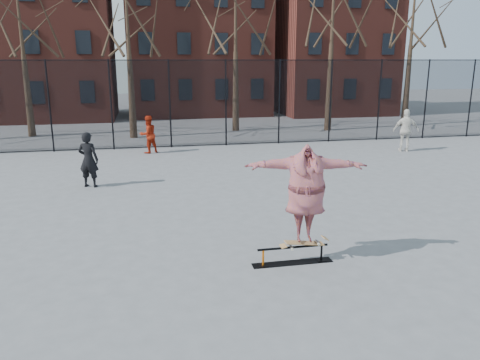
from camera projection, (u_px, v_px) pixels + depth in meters
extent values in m
plane|color=slate|center=(277.00, 255.00, 9.81)|extent=(100.00, 100.00, 0.00)
cube|color=black|center=(292.00, 263.00, 9.44)|extent=(1.65, 0.25, 0.01)
cylinder|color=orange|center=(263.00, 258.00, 9.28)|extent=(0.04, 0.04, 0.34)
cylinder|color=black|center=(321.00, 253.00, 9.52)|extent=(0.04, 0.04, 0.34)
cylinder|color=black|center=(293.00, 247.00, 9.35)|extent=(1.46, 0.05, 0.05)
imported|color=#4E327F|center=(306.00, 194.00, 9.12)|extent=(2.48, 1.01, 1.96)
imported|color=black|center=(88.00, 160.00, 14.88)|extent=(0.76, 0.62, 1.78)
imported|color=#A5230E|center=(148.00, 134.00, 20.34)|extent=(1.00, 0.93, 1.64)
imported|color=silver|center=(406.00, 130.00, 20.71)|extent=(1.19, 0.81, 1.87)
cylinder|color=black|center=(50.00, 106.00, 20.34)|extent=(0.07, 0.07, 4.00)
cylinder|color=black|center=(111.00, 105.00, 20.85)|extent=(0.07, 0.07, 4.00)
cylinder|color=black|center=(170.00, 104.00, 21.36)|extent=(0.07, 0.07, 4.00)
cylinder|color=black|center=(226.00, 103.00, 21.87)|extent=(0.07, 0.07, 4.00)
cylinder|color=black|center=(279.00, 102.00, 22.38)|extent=(0.07, 0.07, 4.00)
cylinder|color=black|center=(330.00, 101.00, 22.88)|extent=(0.07, 0.07, 4.00)
cylinder|color=black|center=(379.00, 100.00, 23.39)|extent=(0.07, 0.07, 4.00)
cylinder|color=black|center=(426.00, 99.00, 23.90)|extent=(0.07, 0.07, 4.00)
cylinder|color=black|center=(471.00, 99.00, 24.41)|extent=(0.07, 0.07, 4.00)
cube|color=black|center=(200.00, 104.00, 21.63)|extent=(34.00, 0.01, 4.00)
cylinder|color=black|center=(199.00, 60.00, 21.14)|extent=(34.00, 0.04, 0.04)
cone|color=black|center=(28.00, 92.00, 24.45)|extent=(0.40, 0.40, 4.62)
cone|color=black|center=(135.00, 93.00, 24.29)|extent=(0.40, 0.40, 4.62)
cone|color=black|center=(234.00, 90.00, 26.60)|extent=(0.40, 0.40, 4.62)
cone|color=black|center=(333.00, 90.00, 26.44)|extent=(0.40, 0.40, 4.62)
cone|color=black|center=(409.00, 87.00, 28.74)|extent=(0.40, 0.40, 4.62)
cube|color=maroon|center=(41.00, 28.00, 31.20)|extent=(9.00, 7.00, 12.00)
cube|color=maroon|center=(198.00, 23.00, 33.13)|extent=(10.00, 7.00, 13.00)
cube|color=maroon|center=(330.00, 39.00, 35.33)|extent=(8.00, 7.00, 11.00)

